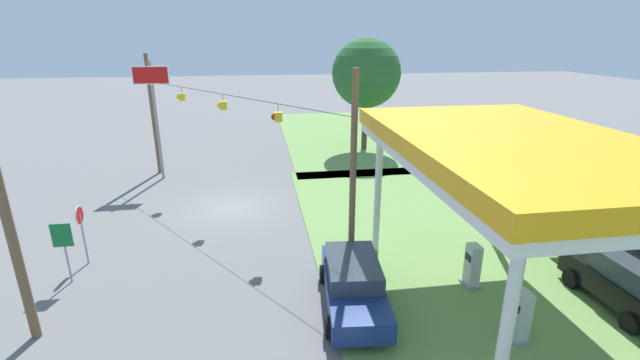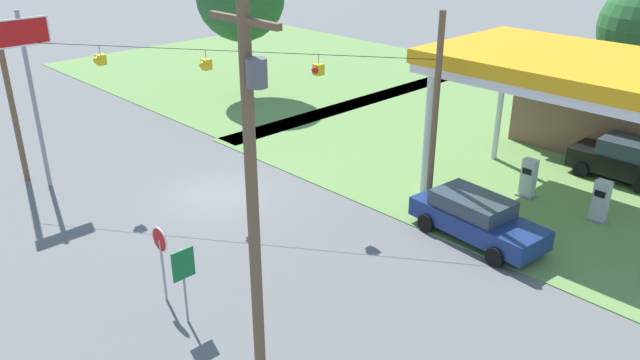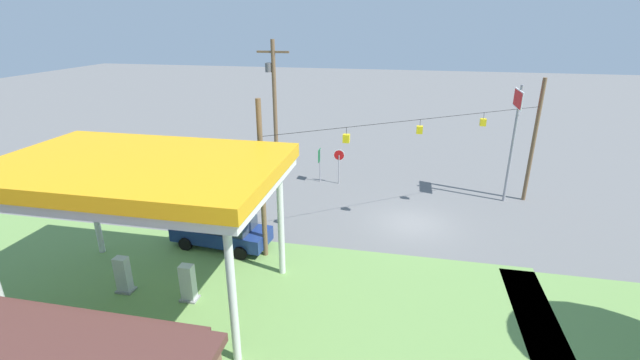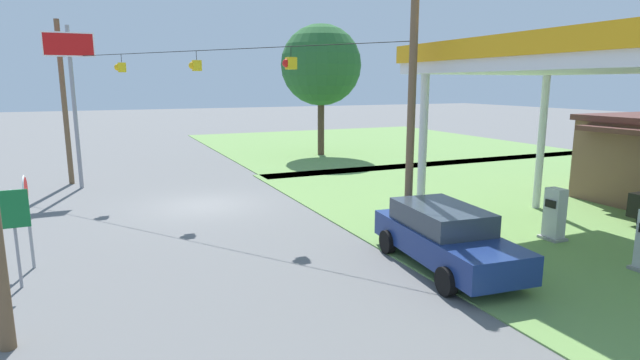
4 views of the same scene
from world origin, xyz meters
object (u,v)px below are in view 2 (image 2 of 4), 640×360
Objects in this scene: fuel_pump_near at (528,179)px; stop_sign_overhead at (28,66)px; car_at_pumps_rear at (624,159)px; utility_pole_main at (253,181)px; car_at_pumps_front at (476,217)px; stop_sign_roadside at (161,248)px; gas_station_canopy at (583,72)px; fuel_pump_far at (600,202)px; route_sign at (184,272)px.

stop_sign_overhead is (-14.67, -13.61, 4.39)m from fuel_pump_near.
utility_pole_main is at bearing 85.38° from car_at_pumps_rear.
car_at_pumps_front is at bearing -84.04° from fuel_pump_near.
utility_pole_main reaches higher than car_at_pumps_rear.
fuel_pump_near is at bearing 42.86° from stop_sign_overhead.
fuel_pump_near is at bearing 65.89° from car_at_pumps_rear.
stop_sign_roadside is 5.80m from utility_pole_main.
utility_pole_main is at bearing -3.32° from stop_sign_overhead.
gas_station_canopy is 2.11× the size of car_at_pumps_front.
car_at_pumps_rear is 19.61m from utility_pole_main.
gas_station_canopy is at bearing 82.97° from car_at_pumps_front.
gas_station_canopy is 4.94m from fuel_pump_far.
route_sign is (-3.94, -14.65, -3.79)m from gas_station_canopy.
utility_pole_main reaches higher than route_sign.
car_at_pumps_front is at bearing 30.95° from stop_sign_overhead.
route_sign is (12.21, -1.04, -3.47)m from stop_sign_overhead.
gas_station_canopy is 2.58× the size of car_at_pumps_rear.
fuel_pump_far is (1.48, -0.00, -4.71)m from gas_station_canopy.
route_sign is at bearing 174.82° from stop_sign_roadside.
stop_sign_overhead reaches higher than car_at_pumps_front.
stop_sign_roadside is 0.26× the size of utility_pole_main.
car_at_pumps_front is (0.47, -4.54, 0.07)m from fuel_pump_near.
fuel_pump_far is at bearing -115.16° from stop_sign_roadside.
route_sign is (1.40, -0.13, -0.10)m from stop_sign_roadside.
stop_sign_roadside is 11.36m from stop_sign_overhead.
fuel_pump_near is 0.23× the size of stop_sign_overhead.
fuel_pump_near is at bearing 101.44° from car_at_pumps_front.
stop_sign_overhead is at bearing 46.75° from car_at_pumps_rear.
fuel_pump_near is 0.66× the size of stop_sign_roadside.
stop_sign_roadside reaches higher than car_at_pumps_rear.
utility_pole_main is at bearing 2.68° from route_sign.
car_at_pumps_front is at bearing -118.73° from fuel_pump_far.
car_at_pumps_rear is (-1.00, 4.55, 0.17)m from fuel_pump_far.
route_sign is 0.25× the size of utility_pole_main.
fuel_pump_far is 0.23× the size of stop_sign_overhead.
fuel_pump_far is at bearing 81.07° from utility_pole_main.
stop_sign_overhead is (-15.14, -9.08, 4.32)m from car_at_pumps_front.
fuel_pump_near is at bearing 92.69° from utility_pole_main.
stop_sign_overhead is at bearing -143.58° from car_at_pumps_front.
car_at_pumps_front is at bearing 73.83° from route_sign.
gas_station_canopy is at bearing 86.85° from utility_pole_main.
car_at_pumps_rear is (1.49, 9.08, 0.10)m from car_at_pumps_front.
gas_station_canopy is 15.91m from stop_sign_roadside.
car_at_pumps_rear is at bearing 77.03° from route_sign.
car_at_pumps_front is 10.57m from route_sign.
fuel_pump_near is 0.17× the size of utility_pole_main.
car_at_pumps_front is 0.52× the size of utility_pole_main.
route_sign is at bearing 76.26° from car_at_pumps_rear.
fuel_pump_near is 0.69× the size of route_sign.
car_at_pumps_front is 10.93m from stop_sign_roadside.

